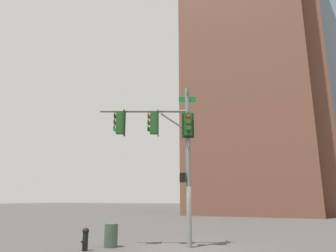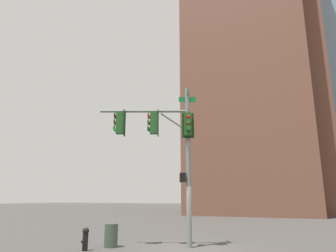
# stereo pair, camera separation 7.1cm
# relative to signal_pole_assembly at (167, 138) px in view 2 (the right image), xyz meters

# --- Properties ---
(ground_plane) EXTENTS (200.00, 200.00, 0.00)m
(ground_plane) POSITION_rel_signal_pole_assembly_xyz_m (-0.18, 0.93, -4.65)
(ground_plane) COLOR #423F3D
(signal_pole_assembly) EXTENTS (2.11, 4.08, 7.03)m
(signal_pole_assembly) POSITION_rel_signal_pole_assembly_xyz_m (0.00, 0.00, 0.00)
(signal_pole_assembly) COLOR slate
(signal_pole_assembly) RESTS_ON ground_plane
(fire_hydrant) EXTENTS (0.34, 0.26, 0.87)m
(fire_hydrant) POSITION_rel_signal_pole_assembly_xyz_m (1.96, -2.64, -4.18)
(fire_hydrant) COLOR black
(fire_hydrant) RESTS_ON ground_plane
(litter_bin) EXTENTS (0.56, 0.56, 0.95)m
(litter_bin) POSITION_rel_signal_pole_assembly_xyz_m (0.81, -2.21, -4.18)
(litter_bin) COLOR #384738
(litter_bin) RESTS_ON ground_plane
(building_brick_nearside) EXTENTS (21.13, 17.20, 56.77)m
(building_brick_nearside) POSITION_rel_signal_pole_assembly_xyz_m (-37.15, 0.95, 23.73)
(building_brick_nearside) COLOR brown
(building_brick_nearside) RESTS_ON ground_plane
(building_brick_midblock) EXTENTS (21.49, 15.40, 46.41)m
(building_brick_midblock) POSITION_rel_signal_pole_assembly_xyz_m (-33.37, -0.43, 18.55)
(building_brick_midblock) COLOR brown
(building_brick_midblock) RESTS_ON ground_plane
(building_glass_tower) EXTENTS (25.81, 22.37, 71.23)m
(building_glass_tower) POSITION_rel_signal_pole_assembly_xyz_m (-55.81, 7.20, 30.97)
(building_glass_tower) COLOR #7A99B2
(building_glass_tower) RESTS_ON ground_plane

